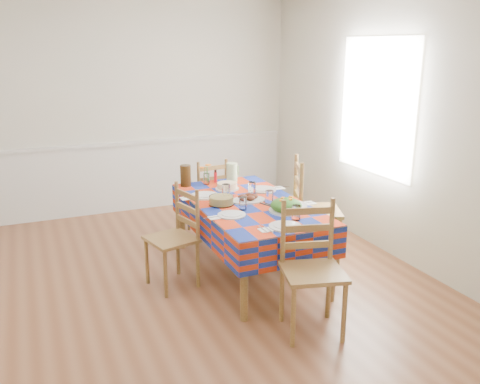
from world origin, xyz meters
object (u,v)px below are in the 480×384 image
Objects in this scene: chair_near at (311,269)px; chair_right at (313,211)px; chair_far at (208,197)px; green_pitcher at (232,172)px; meat_platter at (248,198)px; dining_table at (249,210)px; chair_left at (175,238)px; tea_pitcher at (186,176)px.

chair_near is 0.95× the size of chair_right.
green_pitcher is at bearing 106.69° from chair_far.
green_pitcher is at bearing 79.25° from meat_platter.
meat_platter is 0.37× the size of chair_far.
green_pitcher is at bearing 59.03° from chair_right.
green_pitcher reaches higher than chair_far.
meat_platter is 0.73m from chair_right.
chair_right is at bearing -52.81° from green_pitcher.
dining_table is 1.14m from chair_near.
chair_far is (-0.14, 0.37, -0.36)m from green_pitcher.
dining_table is at bearing 85.24° from chair_far.
chair_left is (-0.72, 0.01, -0.17)m from dining_table.
chair_far is at bearing 133.31° from chair_left.
dining_table is at bearing -64.69° from tea_pitcher.
dining_table is 0.11m from meat_platter.
chair_near reaches higher than dining_table.
chair_right is at bearing 1.46° from dining_table.
dining_table is 0.72m from chair_right.
green_pitcher is (0.15, 0.76, 0.18)m from dining_table.
green_pitcher is 0.98m from chair_right.
tea_pitcher is at bearing 115.31° from dining_table.
chair_right reaches higher than tea_pitcher.
dining_table is 5.41× the size of meat_platter.
chair_near is 1.35m from chair_left.
tea_pitcher is 0.21× the size of chair_right.
green_pitcher is 0.22× the size of chair_left.
green_pitcher is 0.52m from tea_pitcher.
chair_right is (0.71, 0.02, -0.11)m from dining_table.
chair_left reaches higher than dining_table.
chair_far is at bearing 111.28° from green_pitcher.
green_pitcher reaches higher than dining_table.
meat_platter is at bearing 110.23° from chair_right.
tea_pitcher is 0.24× the size of chair_left.
dining_table is 8.13× the size of tea_pitcher.
chair_near is (-0.14, -1.89, -0.31)m from green_pitcher.
tea_pitcher is (-0.38, 0.74, 0.08)m from meat_platter.
chair_right is at bearing -1.61° from meat_platter.
tea_pitcher is at bearing 178.32° from green_pitcher.
meat_platter is 0.78m from chair_left.
chair_near is (0.01, -1.13, -0.13)m from dining_table.
chair_far is 0.97× the size of chair_left.
tea_pitcher reaches higher than green_pitcher.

